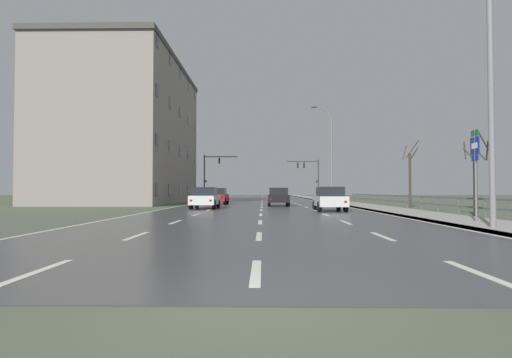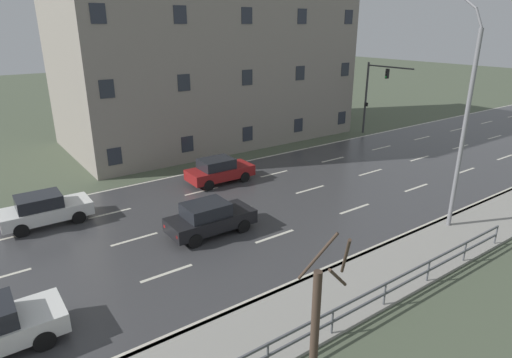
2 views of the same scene
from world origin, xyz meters
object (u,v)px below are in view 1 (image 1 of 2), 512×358
(car_near_left, at_px, (218,196))
(brick_building, at_px, (127,133))
(street_lamp_midground, at_px, (330,155))
(highway_sign, at_px, (475,163))
(car_near_right, at_px, (278,197))
(traffic_signal_left, at_px, (210,171))
(car_mid_centre, at_px, (330,199))
(traffic_signal_right, at_px, (310,172))
(car_far_left, at_px, (205,198))
(street_lamp_foreground, at_px, (485,78))

(car_near_left, distance_m, brick_building, 13.57)
(street_lamp_midground, xyz_separation_m, highway_sign, (0.92, -29.96, -2.82))
(car_near_right, height_order, brick_building, brick_building)
(traffic_signal_left, distance_m, car_near_right, 23.18)
(street_lamp_midground, xyz_separation_m, car_mid_centre, (-3.04, -18.94, -4.40))
(traffic_signal_right, height_order, car_far_left, traffic_signal_right)
(highway_sign, bearing_deg, traffic_signal_right, 92.12)
(highway_sign, relative_size, car_mid_centre, 0.91)
(traffic_signal_right, distance_m, car_near_right, 23.96)
(street_lamp_midground, distance_m, car_near_right, 12.26)
(street_lamp_midground, relative_size, car_far_left, 2.57)
(car_near_left, xyz_separation_m, brick_building, (-10.46, 5.35, 6.80))
(street_lamp_midground, xyz_separation_m, car_far_left, (-11.56, -15.79, -4.40))
(brick_building, bearing_deg, car_near_left, -27.09)
(street_lamp_midground, height_order, car_mid_centre, street_lamp_midground)
(highway_sign, height_order, car_far_left, highway_sign)
(traffic_signal_right, xyz_separation_m, car_near_left, (-11.01, -19.23, -3.11))
(traffic_signal_right, bearing_deg, car_near_right, -102.98)
(street_lamp_midground, relative_size, car_mid_centre, 2.58)
(car_near_right, bearing_deg, brick_building, 150.52)
(brick_building, bearing_deg, traffic_signal_right, 32.89)
(street_lamp_midground, bearing_deg, car_far_left, -126.19)
(traffic_signal_right, xyz_separation_m, brick_building, (-21.47, -13.89, 3.69))
(street_lamp_foreground, bearing_deg, brick_building, 124.47)
(car_far_left, relative_size, brick_building, 0.18)
(traffic_signal_right, height_order, car_mid_centre, traffic_signal_right)
(car_mid_centre, bearing_deg, traffic_signal_right, 85.94)
(highway_sign, xyz_separation_m, car_far_left, (-12.48, 14.17, -1.58))
(car_near_left, distance_m, car_near_right, 6.89)
(street_lamp_midground, xyz_separation_m, car_near_left, (-11.70, -5.82, -4.40))
(brick_building, bearing_deg, street_lamp_foreground, -55.53)
(street_lamp_foreground, bearing_deg, car_near_right, 104.59)
(traffic_signal_left, bearing_deg, street_lamp_foreground, -71.82)
(car_near_left, xyz_separation_m, car_near_right, (5.67, -3.91, 0.00))
(highway_sign, relative_size, car_near_right, 0.90)
(street_lamp_midground, relative_size, traffic_signal_right, 1.85)
(traffic_signal_left, xyz_separation_m, car_near_left, (2.88, -17.39, -3.24))
(car_near_left, bearing_deg, car_mid_centre, -55.70)
(car_far_left, distance_m, car_near_right, 8.21)
(highway_sign, bearing_deg, brick_building, 128.04)
(street_lamp_foreground, distance_m, car_near_right, 24.07)
(traffic_signal_right, relative_size, car_far_left, 1.39)
(traffic_signal_right, bearing_deg, traffic_signal_left, -172.42)
(car_near_left, bearing_deg, traffic_signal_right, 61.13)
(car_far_left, xyz_separation_m, brick_building, (-10.60, 15.33, 6.80))
(car_far_left, relative_size, car_near_left, 1.00)
(street_lamp_midground, relative_size, traffic_signal_left, 1.70)
(street_lamp_foreground, relative_size, car_near_left, 2.49)
(highway_sign, bearing_deg, street_lamp_foreground, -109.80)
(traffic_signal_left, xyz_separation_m, car_near_right, (8.56, -21.30, -3.24))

